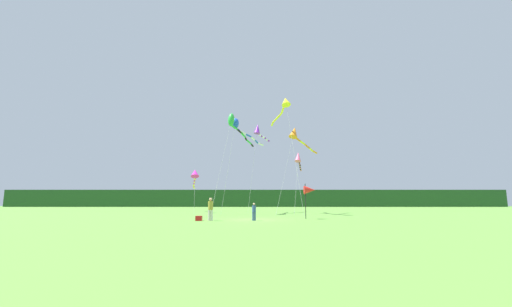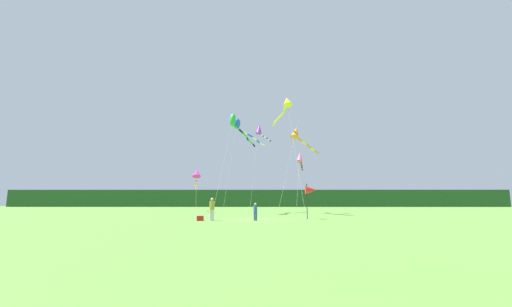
{
  "view_description": "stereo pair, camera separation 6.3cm",
  "coord_description": "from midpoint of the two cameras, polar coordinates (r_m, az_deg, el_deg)",
  "views": [
    {
      "loc": [
        0.15,
        -25.12,
        1.55
      ],
      "look_at": [
        0.0,
        6.0,
        6.08
      ],
      "focal_mm": 22.23,
      "sensor_mm": 36.0,
      "label": 1
    },
    {
      "loc": [
        0.21,
        -25.12,
        1.55
      ],
      "look_at": [
        0.0,
        6.0,
        6.08
      ],
      "focal_mm": 22.23,
      "sensor_mm": 36.0,
      "label": 2
    }
  ],
  "objects": [
    {
      "name": "kite_green",
      "position": [
        35.66,
        -3.66,
        5.24
      ],
      "size": [
        3.97,
        10.09,
        11.07
      ],
      "color": "#B2B2B2",
      "rests_on": "ground"
    },
    {
      "name": "kite_blue",
      "position": [
        36.43,
        -2.93,
        4.83
      ],
      "size": [
        4.65,
        5.99,
        10.75
      ],
      "color": "#B2B2B2",
      "rests_on": "ground"
    },
    {
      "name": "person_child",
      "position": [
        23.97,
        -0.15,
        -10.26
      ],
      "size": [
        0.29,
        0.29,
        1.3
      ],
      "color": "#334C8C",
      "rests_on": "ground"
    },
    {
      "name": "distant_treeline",
      "position": [
        70.12,
        0.13,
        -8.06
      ],
      "size": [
        108.0,
        3.22,
        3.65
      ],
      "primitive_type": "cube",
      "color": "#234C23",
      "rests_on": "ground"
    },
    {
      "name": "ground_plane",
      "position": [
        25.17,
        -0.14,
        -11.81
      ],
      "size": [
        120.0,
        120.0,
        0.0
      ],
      "primitive_type": "plane",
      "color": "#5B9338"
    },
    {
      "name": "cooler_box",
      "position": [
        24.15,
        -10.03,
        -11.41
      ],
      "size": [
        0.46,
        0.39,
        0.36
      ],
      "primitive_type": "cube",
      "color": "red",
      "rests_on": "ground"
    },
    {
      "name": "kite_magenta",
      "position": [
        39.57,
        -10.72,
        -3.86
      ],
      "size": [
        1.84,
        7.8,
        5.34
      ],
      "color": "#B2B2B2",
      "rests_on": "ground"
    },
    {
      "name": "kite_purple",
      "position": [
        40.23,
        0.62,
        4.24
      ],
      "size": [
        2.8,
        4.44,
        11.11
      ],
      "color": "#B2B2B2",
      "rests_on": "ground"
    },
    {
      "name": "banner_flag_pole",
      "position": [
        26.31,
        9.8,
        -6.52
      ],
      "size": [
        0.9,
        0.7,
        2.83
      ],
      "color": "black",
      "rests_on": "ground"
    },
    {
      "name": "kite_yellow",
      "position": [
        34.74,
        5.35,
        8.82
      ],
      "size": [
        2.49,
        8.69,
        12.55
      ],
      "color": "#B2B2B2",
      "rests_on": "ground"
    },
    {
      "name": "kite_rainbow",
      "position": [
        37.48,
        7.85,
        -0.89
      ],
      "size": [
        1.7,
        5.73,
        7.19
      ],
      "color": "#B2B2B2",
      "rests_on": "ground"
    },
    {
      "name": "kite_orange",
      "position": [
        35.61,
        7.43,
        3.42
      ],
      "size": [
        5.6,
        6.92,
        9.69
      ],
      "color": "#B2B2B2",
      "rests_on": "ground"
    },
    {
      "name": "person_adult",
      "position": [
        24.13,
        -7.97,
        -9.66
      ],
      "size": [
        0.37,
        0.37,
        1.68
      ],
      "color": "silver",
      "rests_on": "ground"
    }
  ]
}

